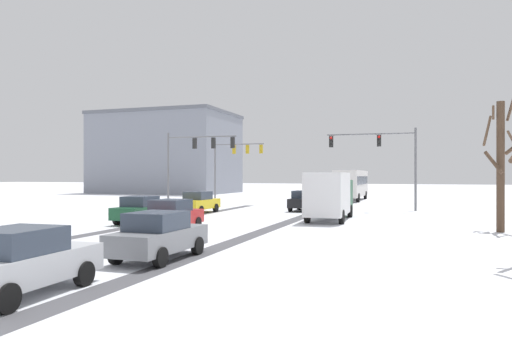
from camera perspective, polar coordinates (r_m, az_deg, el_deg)
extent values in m
cube|color=#4C4C51|center=(27.76, -13.84, -5.80)|extent=(0.86, 37.22, 0.01)
cube|color=#4C4C51|center=(24.56, 1.14, -6.57)|extent=(0.90, 37.22, 0.01)
cube|color=white|center=(21.76, 22.27, -7.29)|extent=(4.00, 37.22, 0.12)
cylinder|color=slate|center=(41.51, -10.55, 0.64)|extent=(0.18, 0.18, 6.50)
cylinder|color=slate|center=(40.32, -6.60, 4.72)|extent=(6.23, 0.37, 0.12)
cube|color=black|center=(40.52, -7.41, 3.91)|extent=(0.33, 0.25, 0.90)
sphere|color=red|center=(40.69, -7.32, 4.32)|extent=(0.20, 0.20, 0.20)
sphere|color=black|center=(40.67, -7.32, 3.90)|extent=(0.20, 0.20, 0.20)
sphere|color=black|center=(40.65, -7.32, 3.48)|extent=(0.20, 0.20, 0.20)
cube|color=black|center=(39.86, -5.16, 3.98)|extent=(0.33, 0.25, 0.90)
sphere|color=red|center=(40.03, -5.07, 4.39)|extent=(0.20, 0.20, 0.20)
sphere|color=black|center=(40.01, -5.07, 3.96)|extent=(0.20, 0.20, 0.20)
sphere|color=black|center=(39.99, -5.07, 3.53)|extent=(0.20, 0.20, 0.20)
cube|color=black|center=(39.26, -2.83, 4.04)|extent=(0.33, 0.25, 0.90)
sphere|color=red|center=(39.43, -2.75, 4.46)|extent=(0.20, 0.20, 0.20)
sphere|color=black|center=(39.41, -2.75, 4.02)|extent=(0.20, 0.20, 0.20)
sphere|color=black|center=(39.39, -2.75, 3.59)|extent=(0.20, 0.20, 0.20)
cylinder|color=slate|center=(38.15, 18.70, 0.69)|extent=(0.18, 0.18, 6.50)
cylinder|color=slate|center=(38.32, 13.61, 4.95)|extent=(6.79, 0.38, 0.12)
cube|color=black|center=(38.25, 14.62, 4.14)|extent=(0.33, 0.25, 0.90)
sphere|color=red|center=(38.11, 14.62, 4.60)|extent=(0.20, 0.20, 0.20)
sphere|color=black|center=(38.09, 14.62, 4.15)|extent=(0.20, 0.20, 0.20)
sphere|color=black|center=(38.07, 14.62, 3.70)|extent=(0.20, 0.20, 0.20)
cube|color=black|center=(38.57, 9.06, 4.11)|extent=(0.33, 0.25, 0.90)
sphere|color=red|center=(38.43, 9.03, 4.57)|extent=(0.20, 0.20, 0.20)
sphere|color=black|center=(38.41, 9.03, 4.12)|extent=(0.20, 0.20, 0.20)
sphere|color=black|center=(38.39, 9.03, 3.68)|extent=(0.20, 0.20, 0.20)
cylinder|color=slate|center=(50.46, -4.96, 0.55)|extent=(0.18, 0.18, 6.50)
cylinder|color=slate|center=(49.57, -2.08, 3.85)|extent=(5.42, 0.19, 0.12)
cube|color=#B79319|center=(49.72, -2.66, 3.21)|extent=(0.32, 0.24, 0.90)
sphere|color=red|center=(49.89, -2.60, 3.54)|extent=(0.20, 0.20, 0.20)
sphere|color=black|center=(49.87, -2.60, 3.20)|extent=(0.20, 0.20, 0.20)
sphere|color=black|center=(49.86, -2.60, 2.85)|extent=(0.20, 0.20, 0.20)
cube|color=#B79319|center=(49.22, -1.04, 3.24)|extent=(0.32, 0.24, 0.90)
sphere|color=red|center=(49.38, -0.98, 3.58)|extent=(0.20, 0.20, 0.20)
sphere|color=black|center=(49.37, -0.98, 3.23)|extent=(0.20, 0.20, 0.20)
sphere|color=black|center=(49.35, -0.98, 2.88)|extent=(0.20, 0.20, 0.20)
cube|color=#B79319|center=(48.75, 0.62, 3.27)|extent=(0.32, 0.24, 0.90)
sphere|color=red|center=(48.92, 0.68, 3.61)|extent=(0.20, 0.20, 0.20)
sphere|color=black|center=(48.90, 0.68, 3.26)|extent=(0.20, 0.20, 0.20)
sphere|color=black|center=(48.89, 0.68, 2.91)|extent=(0.20, 0.20, 0.20)
cube|color=black|center=(38.04, 5.85, -3.19)|extent=(1.79, 4.14, 0.70)
cube|color=#2D3847|center=(37.86, 5.80, -2.22)|extent=(1.60, 1.93, 0.60)
cylinder|color=black|center=(39.49, 5.17, -3.58)|extent=(0.23, 0.64, 0.64)
cylinder|color=black|center=(39.10, 7.47, -3.62)|extent=(0.23, 0.64, 0.64)
cylinder|color=black|center=(37.05, 4.15, -3.82)|extent=(0.23, 0.64, 0.64)
cylinder|color=black|center=(36.63, 6.59, -3.87)|extent=(0.23, 0.64, 0.64)
cube|color=yellow|center=(36.02, -6.92, -3.38)|extent=(1.83, 4.15, 0.70)
cube|color=#2D3847|center=(35.86, -7.03, -2.35)|extent=(1.62, 1.95, 0.60)
cylinder|color=black|center=(37.54, -7.11, -3.77)|extent=(0.24, 0.65, 0.64)
cylinder|color=black|center=(36.82, -4.88, -3.85)|extent=(0.24, 0.65, 0.64)
cylinder|color=black|center=(35.32, -9.04, -4.02)|extent=(0.24, 0.65, 0.64)
cylinder|color=black|center=(34.55, -6.71, -4.11)|extent=(0.24, 0.65, 0.64)
cube|color=#194C2D|center=(28.87, -13.66, -4.24)|extent=(1.78, 4.13, 0.70)
cube|color=#2D3847|center=(28.71, -13.82, -2.97)|extent=(1.60, 1.93, 0.60)
cylinder|color=black|center=(30.40, -13.71, -4.69)|extent=(0.23, 0.64, 0.64)
cylinder|color=black|center=(29.60, -11.03, -4.82)|extent=(0.23, 0.64, 0.64)
cylinder|color=black|center=(28.27, -16.41, -5.05)|extent=(0.23, 0.64, 0.64)
cylinder|color=black|center=(27.40, -13.60, -5.21)|extent=(0.23, 0.64, 0.64)
cube|color=red|center=(24.55, -10.08, -5.01)|extent=(1.75, 4.12, 0.70)
cube|color=#2D3847|center=(24.37, -10.25, -3.51)|extent=(1.58, 1.92, 0.60)
cylinder|color=black|center=(26.08, -10.33, -5.48)|extent=(0.23, 0.64, 0.64)
cylinder|color=black|center=(25.35, -7.10, -5.64)|extent=(0.23, 0.64, 0.64)
cylinder|color=black|center=(23.89, -13.25, -6.00)|extent=(0.23, 0.64, 0.64)
cylinder|color=black|center=(23.09, -9.81, -6.21)|extent=(0.23, 0.64, 0.64)
cube|color=slate|center=(16.49, -11.61, -7.52)|extent=(1.74, 4.12, 0.70)
cube|color=#2D3847|center=(16.29, -11.88, -5.31)|extent=(1.58, 1.91, 0.60)
cylinder|color=black|center=(18.03, -11.73, -7.99)|extent=(0.23, 0.64, 0.64)
cylinder|color=black|center=(17.26, -7.08, -8.35)|extent=(0.23, 0.64, 0.64)
cylinder|color=black|center=(15.93, -16.52, -9.06)|extent=(0.23, 0.64, 0.64)
cylinder|color=black|center=(15.05, -11.46, -9.60)|extent=(0.23, 0.64, 0.64)
cube|color=#B7BABF|center=(12.65, -26.49, -9.87)|extent=(1.88, 4.17, 0.70)
cube|color=#2D3847|center=(12.44, -26.97, -7.00)|extent=(1.64, 1.97, 0.60)
cylinder|color=black|center=(14.17, -25.37, -10.22)|extent=(0.25, 0.65, 0.64)
cylinder|color=black|center=(13.17, -20.02, -11.01)|extent=(0.25, 0.65, 0.64)
cylinder|color=black|center=(11.27, -27.92, -12.92)|extent=(0.25, 0.65, 0.64)
cube|color=silver|center=(54.62, 11.45, -0.87)|extent=(2.54, 11.01, 2.90)
cube|color=#283342|center=(54.62, 11.45, -0.50)|extent=(2.57, 10.13, 0.90)
cylinder|color=black|center=(50.70, 12.21, -2.59)|extent=(0.30, 0.96, 0.96)
cylinder|color=black|center=(51.04, 9.56, -2.57)|extent=(0.30, 0.96, 0.96)
cylinder|color=black|center=(57.80, 13.05, -2.26)|extent=(0.30, 0.96, 0.96)
cylinder|color=black|center=(58.10, 10.72, -2.24)|extent=(0.30, 0.96, 0.96)
cube|color=#194C2D|center=(33.21, 9.62, -2.29)|extent=(2.17, 2.26, 2.10)
cube|color=silver|center=(29.54, 8.67, -2.10)|extent=(2.35, 5.26, 2.60)
cylinder|color=black|center=(32.98, 7.77, -4.14)|extent=(0.31, 0.85, 0.84)
cylinder|color=black|center=(32.71, 11.28, -4.17)|extent=(0.31, 0.85, 0.84)
cylinder|color=black|center=(28.38, 6.21, -4.82)|extent=(0.31, 0.85, 0.84)
cylinder|color=black|center=(28.07, 10.29, -4.88)|extent=(0.31, 0.85, 0.84)
cylinder|color=#4C3828|center=(26.58, 27.41, 0.99)|extent=(0.38, 0.38, 6.55)
cylinder|color=#4C3828|center=(26.93, 28.37, 7.14)|extent=(0.29, 1.03, 1.12)
cylinder|color=#4C3828|center=(26.82, 26.13, 4.95)|extent=(0.61, 1.29, 1.63)
cylinder|color=#4C3828|center=(26.77, 26.71, 6.88)|extent=(0.22, 0.76, 0.80)
cylinder|color=#4C3828|center=(26.22, 26.73, 1.49)|extent=(0.86, 0.94, 1.17)
cube|color=gray|center=(77.83, -10.72, 2.53)|extent=(20.80, 14.56, 12.32)
cube|color=slate|center=(78.36, -10.72, 7.22)|extent=(21.10, 14.86, 0.50)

